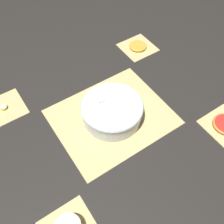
% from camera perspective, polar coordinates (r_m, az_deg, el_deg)
% --- Properties ---
extents(ground_plane, '(6.00, 6.00, 0.00)m').
position_cam_1_polar(ground_plane, '(1.03, -0.00, -1.12)').
color(ground_plane, black).
extents(bamboo_mat_center, '(0.44, 0.36, 0.01)m').
position_cam_1_polar(bamboo_mat_center, '(1.03, -0.00, -1.02)').
color(bamboo_mat_center, '#D6B775').
rests_on(bamboo_mat_center, ground_plane).
extents(coaster_mat_near_left, '(0.15, 0.15, 0.01)m').
position_cam_1_polar(coaster_mat_near_left, '(1.32, 5.62, 13.85)').
color(coaster_mat_near_left, '#D6B775').
rests_on(coaster_mat_near_left, ground_plane).
extents(coaster_mat_near_right, '(0.15, 0.15, 0.01)m').
position_cam_1_polar(coaster_mat_near_right, '(1.14, -22.40, 0.79)').
color(coaster_mat_near_right, '#D6B775').
rests_on(coaster_mat_near_right, ground_plane).
extents(fruit_salad_bowl, '(0.24, 0.24, 0.07)m').
position_cam_1_polar(fruit_salad_bowl, '(1.00, -0.01, 0.38)').
color(fruit_salad_bowl, silver).
rests_on(fruit_salad_bowl, bamboo_mat_center).
extents(orange_slice_whole, '(0.08, 0.08, 0.01)m').
position_cam_1_polar(orange_slice_whole, '(1.32, 5.65, 14.12)').
color(orange_slice_whole, '#F9A338').
rests_on(orange_slice_whole, coaster_mat_near_left).
extents(banana_coin_single, '(0.03, 0.03, 0.01)m').
position_cam_1_polar(banana_coin_single, '(1.14, -22.52, 1.02)').
color(banana_coin_single, '#F4EABC').
rests_on(banana_coin_single, coaster_mat_near_right).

